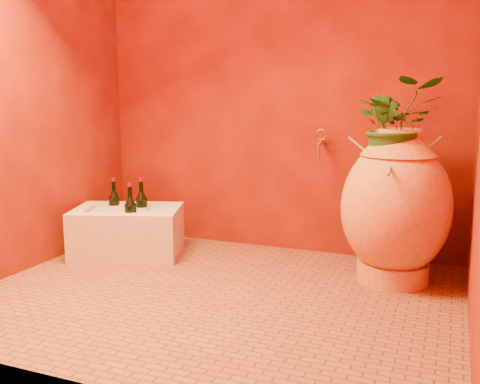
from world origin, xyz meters
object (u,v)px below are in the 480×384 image
at_px(stone_basin, 128,232).
at_px(wall_tap, 321,141).
at_px(amphora, 396,207).
at_px(wine_bottle_c, 142,209).
at_px(wine_bottle_b, 131,216).
at_px(wine_bottle_a, 114,207).

relative_size(stone_basin, wall_tap, 4.57).
xyz_separation_m(amphora, wine_bottle_c, (-1.65, -0.03, -0.14)).
xyz_separation_m(wine_bottle_c, wall_tap, (1.13, 0.36, 0.46)).
height_order(amphora, wine_bottle_c, amphora).
distance_m(stone_basin, wine_bottle_b, 0.19).
bearing_deg(amphora, stone_basin, -175.68).
bearing_deg(wine_bottle_b, wall_tap, 26.57).
bearing_deg(wine_bottle_b, wine_bottle_a, 143.21).
height_order(wine_bottle_a, wine_bottle_c, wine_bottle_c).
bearing_deg(wall_tap, amphora, -32.22).
relative_size(wine_bottle_a, wine_bottle_c, 0.96).
bearing_deg(stone_basin, wine_bottle_a, 149.01).
bearing_deg(wall_tap, stone_basin, -159.04).
xyz_separation_m(stone_basin, wine_bottle_c, (0.05, 0.10, 0.14)).
bearing_deg(wall_tap, wine_bottle_b, -153.43).
height_order(wine_bottle_b, wall_tap, wall_tap).
height_order(stone_basin, wine_bottle_b, wine_bottle_b).
xyz_separation_m(amphora, wall_tap, (-0.52, 0.33, 0.33)).
bearing_deg(wine_bottle_c, amphora, 1.07).
bearing_deg(wine_bottle_a, wall_tap, 14.54).
xyz_separation_m(amphora, wine_bottle_a, (-1.87, -0.03, -0.14)).
bearing_deg(wine_bottle_c, wine_bottle_b, -78.77).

